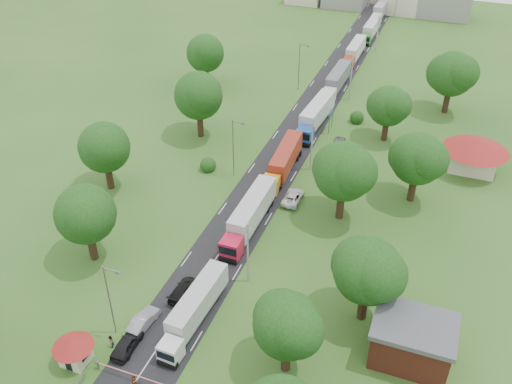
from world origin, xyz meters
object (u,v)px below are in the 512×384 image
at_px(truck_0, 194,309).
at_px(car_lane_mid, 144,321).
at_px(boom_barrier, 123,372).
at_px(guard_booth, 74,348).
at_px(pedestrian_near, 134,382).
at_px(info_sign, 331,116).
at_px(car_lane_front, 127,344).

distance_m(truck_0, car_lane_mid, 5.98).
xyz_separation_m(boom_barrier, car_lane_mid, (-1.64, 7.00, -0.10)).
height_order(guard_booth, truck_0, truck_0).
xyz_separation_m(guard_booth, truck_0, (9.41, 9.66, -0.14)).
bearing_deg(pedestrian_near, info_sign, 78.34).
height_order(info_sign, car_lane_front, info_sign).
bearing_deg(pedestrian_near, car_lane_front, 122.15).
height_order(boom_barrier, car_lane_mid, car_lane_mid).
bearing_deg(car_lane_mid, truck_0, -147.86).
height_order(info_sign, car_lane_mid, info_sign).
bearing_deg(pedestrian_near, guard_booth, 167.74).
bearing_deg(pedestrian_near, boom_barrier, 151.08).
bearing_deg(info_sign, car_lane_front, -98.25).
height_order(guard_booth, info_sign, info_sign).
bearing_deg(car_lane_front, car_lane_mid, -91.58).
bearing_deg(car_lane_front, boom_barrier, 114.10).
distance_m(boom_barrier, car_lane_front, 3.79).
bearing_deg(car_lane_mid, info_sign, -93.71).
height_order(guard_booth, pedestrian_near, guard_booth).
distance_m(car_lane_front, car_lane_mid, 3.58).
xyz_separation_m(car_lane_front, car_lane_mid, (0.00, 3.58, -0.03)).
relative_size(info_sign, car_lane_front, 0.85).
bearing_deg(info_sign, pedestrian_near, -94.57).
bearing_deg(car_lane_front, pedestrian_near, 127.67).
distance_m(info_sign, car_lane_mid, 53.68).
bearing_deg(truck_0, car_lane_front, -129.85).
distance_m(car_lane_front, pedestrian_near, 5.29).
relative_size(boom_barrier, info_sign, 2.25).
bearing_deg(car_lane_mid, guard_booth, 64.13).
bearing_deg(car_lane_mid, boom_barrier, 108.29).
xyz_separation_m(boom_barrier, info_sign, (6.56, 60.00, 2.11)).
bearing_deg(info_sign, guard_booth, -101.68).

